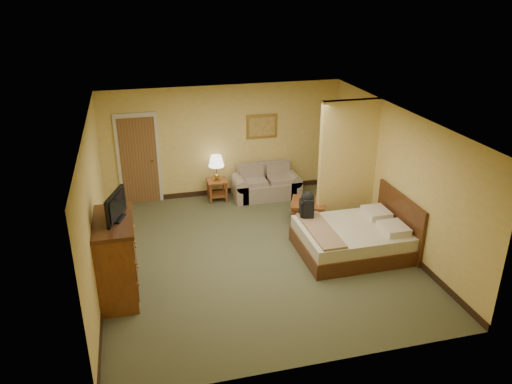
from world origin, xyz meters
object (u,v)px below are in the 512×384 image
object	(u,v)px
loveseat	(266,186)
bed	(355,238)
dresser	(115,258)
coffee_table	(308,207)

from	to	relation	value
loveseat	bed	bearing A→B (deg)	-72.36
dresser	coffee_table	bearing A→B (deg)	24.95
dresser	loveseat	bearing A→B (deg)	44.26
loveseat	dresser	bearing A→B (deg)	-135.74
coffee_table	bed	distance (m)	1.50
bed	dresser	bearing A→B (deg)	-175.12
coffee_table	loveseat	bearing A→B (deg)	109.31
loveseat	dresser	size ratio (longest dim) A/B	1.14
dresser	bed	bearing A→B (deg)	4.88
loveseat	coffee_table	xyz separation A→B (m)	(0.52, -1.48, 0.07)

